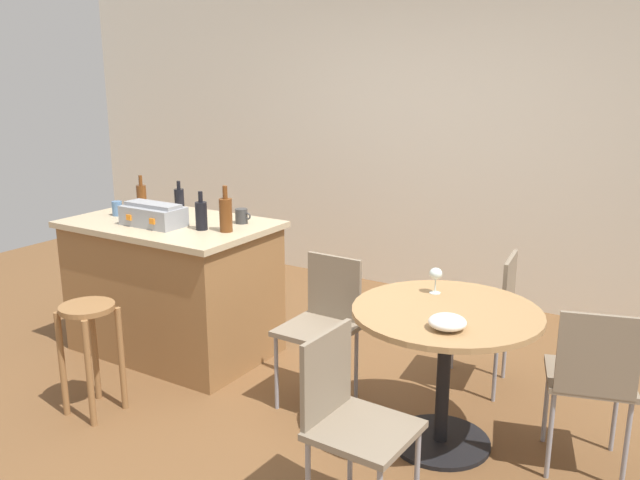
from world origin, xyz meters
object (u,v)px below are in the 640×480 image
(folding_chair_right, at_px, (592,375))
(folding_chair_near, at_px, (487,310))
(cup_1, at_px, (117,208))
(bottle_0, at_px, (201,215))
(folding_chair_left, at_px, (350,416))
(kitchen_island, at_px, (173,286))
(wine_glass, at_px, (436,275))
(cup_0, at_px, (242,216))
(bottle_2, at_px, (226,214))
(bottle_3, at_px, (142,197))
(folding_chair_far, at_px, (323,319))
(toolbox, at_px, (153,215))
(wooden_stool, at_px, (90,337))
(serving_bowl, at_px, (447,322))
(dining_table, at_px, (445,343))
(bottle_1, at_px, (179,199))

(folding_chair_right, bearing_deg, folding_chair_near, 138.59)
(cup_1, bearing_deg, bottle_0, -0.34)
(folding_chair_near, distance_m, folding_chair_left, 1.58)
(kitchen_island, height_order, wine_glass, kitchen_island)
(cup_0, distance_m, cup_1, 0.93)
(folding_chair_left, height_order, bottle_2, bottle_2)
(bottle_3, bearing_deg, bottle_0, -15.40)
(folding_chair_far, height_order, bottle_3, bottle_3)
(toolbox, height_order, wine_glass, toolbox)
(wooden_stool, bearing_deg, bottle_0, 81.78)
(bottle_0, bearing_deg, wine_glass, 3.57)
(bottle_3, bearing_deg, toolbox, -35.16)
(bottle_3, distance_m, serving_bowl, 2.64)
(kitchen_island, bearing_deg, bottle_2, -1.89)
(cup_0, bearing_deg, dining_table, -13.38)
(dining_table, distance_m, cup_1, 2.54)
(folding_chair_left, bearing_deg, wine_glass, 92.57)
(wine_glass, height_order, serving_bowl, wine_glass)
(folding_chair_right, bearing_deg, wine_glass, 175.13)
(cup_0, distance_m, wine_glass, 1.48)
(kitchen_island, xyz_separation_m, wooden_stool, (0.22, -0.90, -0.00))
(kitchen_island, distance_m, cup_1, 0.68)
(wooden_stool, distance_m, serving_bowl, 2.02)
(wine_glass, bearing_deg, bottle_2, -177.77)
(kitchen_island, distance_m, folding_chair_right, 2.76)
(toolbox, bearing_deg, wooden_stool, -73.47)
(toolbox, distance_m, cup_1, 0.45)
(wooden_stool, relative_size, bottle_1, 3.08)
(wooden_stool, relative_size, bottle_0, 2.63)
(wooden_stool, height_order, wine_glass, wine_glass)
(kitchen_island, height_order, folding_chair_right, kitchen_island)
(folding_chair_right, xyz_separation_m, bottle_0, (-2.41, -0.03, 0.51))
(wooden_stool, bearing_deg, bottle_2, 71.92)
(folding_chair_left, bearing_deg, dining_table, 82.88)
(bottle_3, relative_size, wine_glass, 1.82)
(folding_chair_near, relative_size, serving_bowl, 4.79)
(folding_chair_near, xyz_separation_m, wine_glass, (-0.12, -0.56, 0.36))
(bottle_1, height_order, cup_1, bottle_1)
(bottle_1, bearing_deg, bottle_2, -25.14)
(cup_0, bearing_deg, folding_chair_left, -38.45)
(kitchen_island, distance_m, dining_table, 2.07)
(toolbox, relative_size, wine_glass, 2.94)
(bottle_0, bearing_deg, bottle_2, 14.51)
(wooden_stool, height_order, folding_chair_left, folding_chair_left)
(dining_table, height_order, bottle_0, bottle_0)
(dining_table, height_order, bottle_1, bottle_1)
(folding_chair_left, relative_size, toolbox, 2.09)
(wooden_stool, relative_size, wine_glass, 4.59)
(kitchen_island, xyz_separation_m, folding_chair_near, (2.04, 0.60, 0.04))
(toolbox, relative_size, bottle_1, 1.97)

